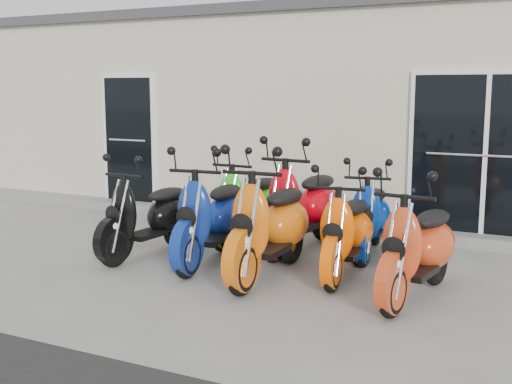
% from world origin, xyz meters
% --- Properties ---
extents(ground, '(80.00, 80.00, 0.00)m').
position_xyz_m(ground, '(0.00, 0.00, 0.00)').
color(ground, gray).
rests_on(ground, ground).
extents(building, '(14.00, 6.00, 3.20)m').
position_xyz_m(building, '(0.00, 5.20, 1.60)').
color(building, beige).
rests_on(building, ground).
extents(roof_cap, '(14.20, 6.20, 0.16)m').
position_xyz_m(roof_cap, '(0.00, 5.20, 3.28)').
color(roof_cap, '#3F3F42').
rests_on(roof_cap, building).
extents(front_step, '(14.00, 0.40, 0.15)m').
position_xyz_m(front_step, '(0.00, 2.02, 0.07)').
color(front_step, gray).
rests_on(front_step, ground).
extents(door_left, '(1.07, 0.08, 2.22)m').
position_xyz_m(door_left, '(-3.20, 2.17, 1.26)').
color(door_left, black).
rests_on(door_left, front_step).
extents(door_right, '(2.02, 0.08, 2.22)m').
position_xyz_m(door_right, '(2.60, 2.17, 1.26)').
color(door_right, black).
rests_on(door_right, front_step).
extents(scooter_front_black, '(0.80, 1.83, 1.31)m').
position_xyz_m(scooter_front_black, '(-1.04, -0.32, 0.66)').
color(scooter_front_black, black).
rests_on(scooter_front_black, ground).
extents(scooter_front_blue, '(0.90, 2.01, 1.44)m').
position_xyz_m(scooter_front_blue, '(-0.15, -0.27, 0.72)').
color(scooter_front_blue, navy).
rests_on(scooter_front_blue, ground).
extents(scooter_front_orange_a, '(0.80, 2.07, 1.51)m').
position_xyz_m(scooter_front_orange_a, '(0.71, -0.49, 0.76)').
color(scooter_front_orange_a, orange).
rests_on(scooter_front_orange_a, ground).
extents(scooter_front_orange_b, '(0.78, 1.80, 1.30)m').
position_xyz_m(scooter_front_orange_b, '(1.45, -0.08, 0.65)').
color(scooter_front_orange_b, '#FF5A02').
rests_on(scooter_front_orange_b, ground).
extents(scooter_front_red, '(0.91, 1.91, 1.35)m').
position_xyz_m(scooter_front_red, '(2.33, -0.53, 0.68)').
color(scooter_front_red, '#CD4019').
rests_on(scooter_front_red, ground).
extents(scooter_back_green, '(0.77, 1.86, 1.35)m').
position_xyz_m(scooter_back_green, '(-0.25, 0.89, 0.67)').
color(scooter_back_green, '#28D11E').
rests_on(scooter_back_green, ground).
extents(scooter_back_red, '(0.92, 2.10, 1.51)m').
position_xyz_m(scooter_back_red, '(0.58, 0.78, 0.75)').
color(scooter_back_red, red).
rests_on(scooter_back_red, ground).
extents(scooter_back_blue, '(0.88, 1.80, 1.27)m').
position_xyz_m(scooter_back_blue, '(1.43, 0.94, 0.64)').
color(scooter_back_blue, navy).
rests_on(scooter_back_blue, ground).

